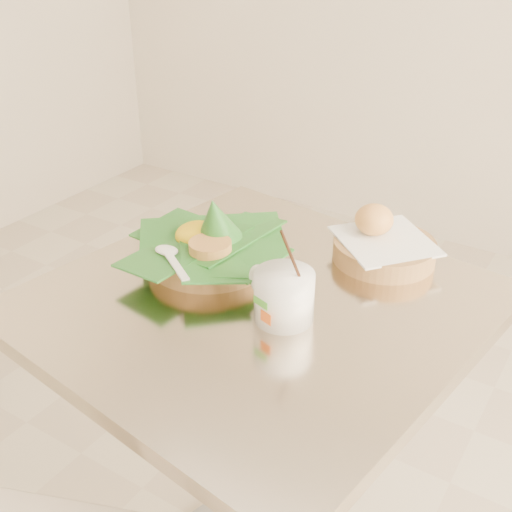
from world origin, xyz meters
The scene contains 4 objects.
cafe_table centered at (0.16, -0.04, 0.53)m, with size 0.79×0.79×0.75m.
rice_basket centered at (0.02, 0.01, 0.79)m, with size 0.29×0.29×0.15m.
bread_basket centered at (0.28, 0.20, 0.78)m, with size 0.23×0.23×0.10m.
coffee_mug centered at (0.22, -0.07, 0.79)m, with size 0.13×0.10×0.17m.
Camera 1 is at (0.65, -0.83, 1.35)m, focal length 45.00 mm.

